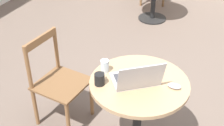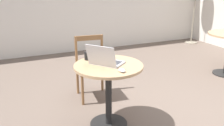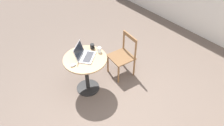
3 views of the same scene
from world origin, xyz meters
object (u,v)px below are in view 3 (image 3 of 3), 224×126
(chair_near_back, at_px, (123,56))
(mug, at_px, (92,46))
(laptop, at_px, (85,55))
(cafe_table_near, at_px, (86,66))
(mouse, at_px, (73,65))
(drinking_glass, at_px, (99,50))

(chair_near_back, distance_m, mug, 0.69)
(laptop, bearing_deg, cafe_table_near, -30.44)
(mouse, height_order, mug, mug)
(cafe_table_near, height_order, drinking_glass, drinking_glass)
(laptop, height_order, drinking_glass, laptop)
(mouse, xyz_separation_m, drinking_glass, (-0.02, 0.55, 0.03))
(laptop, distance_m, mouse, 0.28)
(mug, bearing_deg, laptop, -64.95)
(chair_near_back, relative_size, drinking_glass, 8.57)
(laptop, xyz_separation_m, mug, (-0.11, 0.24, -0.00))
(cafe_table_near, distance_m, laptop, 0.23)
(chair_near_back, height_order, mouse, chair_near_back)
(chair_near_back, distance_m, laptop, 0.87)
(chair_near_back, distance_m, mouse, 1.11)
(mug, bearing_deg, mouse, -70.82)
(chair_near_back, bearing_deg, drinking_glass, -97.65)
(cafe_table_near, xyz_separation_m, mouse, (0.04, -0.25, 0.19))
(cafe_table_near, bearing_deg, mouse, -82.04)
(chair_near_back, xyz_separation_m, drinking_glass, (-0.07, -0.51, 0.36))
(cafe_table_near, xyz_separation_m, chair_near_back, (0.09, 0.80, -0.13))
(mouse, bearing_deg, cafe_table_near, 97.96)
(mug, height_order, drinking_glass, drinking_glass)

